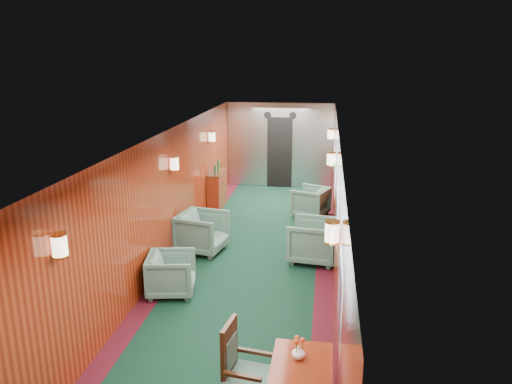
% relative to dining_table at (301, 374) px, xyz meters
% --- Properties ---
extents(room, '(12.00, 12.10, 2.40)m').
position_rel_dining_table_xyz_m(room, '(-1.14, 3.57, 1.07)').
color(room, black).
rests_on(room, ground).
extents(bulkhead, '(2.98, 0.17, 2.39)m').
position_rel_dining_table_xyz_m(bulkhead, '(-1.14, 9.48, 0.62)').
color(bulkhead, silver).
rests_on(bulkhead, ground).
extents(windows_right, '(0.02, 8.60, 0.80)m').
position_rel_dining_table_xyz_m(windows_right, '(0.35, 3.82, 0.89)').
color(windows_right, silver).
rests_on(windows_right, ground).
extents(wall_sconces, '(2.97, 7.97, 0.25)m').
position_rel_dining_table_xyz_m(wall_sconces, '(-1.14, 4.13, 1.23)').
color(wall_sconces, '#FFEEC6').
rests_on(wall_sconces, ground).
extents(dining_table, '(0.63, 0.90, 0.67)m').
position_rel_dining_table_xyz_m(dining_table, '(0.00, 0.00, 0.00)').
color(dining_table, maroon).
rests_on(dining_table, ground).
extents(side_chair, '(0.52, 0.54, 1.03)m').
position_rel_dining_table_xyz_m(side_chair, '(-0.65, 0.07, -0.00)').
color(side_chair, '#1D453E').
rests_on(side_chair, ground).
extents(credenza, '(0.32, 1.01, 1.18)m').
position_rel_dining_table_xyz_m(credenza, '(-2.48, 7.25, -0.10)').
color(credenza, maroon).
rests_on(credenza, ground).
extents(flower_vase, '(0.18, 0.18, 0.14)m').
position_rel_dining_table_xyz_m(flower_vase, '(-0.04, 0.11, 0.18)').
color(flower_vase, white).
rests_on(flower_vase, dining_table).
extents(armchair_left_near, '(0.85, 0.83, 0.67)m').
position_rel_dining_table_xyz_m(armchair_left_near, '(-2.20, 2.59, -0.23)').
color(armchair_left_near, '#1D453E').
rests_on(armchair_left_near, ground).
extents(armchair_left_far, '(1.00, 0.98, 0.78)m').
position_rel_dining_table_xyz_m(armchair_left_far, '(-2.14, 4.38, -0.17)').
color(armchair_left_far, '#1D453E').
rests_on(armchair_left_far, ground).
extents(armchair_right_near, '(0.97, 0.95, 0.79)m').
position_rel_dining_table_xyz_m(armchair_right_near, '(-0.02, 4.22, -0.17)').
color(armchair_right_near, '#1D453E').
rests_on(armchair_right_near, ground).
extents(armchair_right_far, '(0.98, 0.97, 0.69)m').
position_rel_dining_table_xyz_m(armchair_right_far, '(-0.15, 6.88, -0.22)').
color(armchair_right_far, '#1D453E').
rests_on(armchair_right_far, ground).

